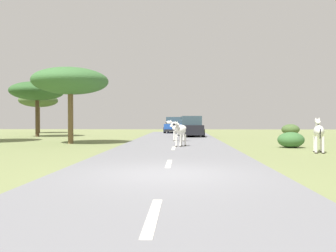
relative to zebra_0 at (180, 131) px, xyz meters
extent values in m
plane|color=olive|center=(-0.28, -9.18, -0.86)|extent=(90.00, 90.00, 0.00)
cube|color=slate|center=(-0.32, -9.18, -0.83)|extent=(6.00, 64.00, 0.05)
cube|color=silver|center=(-0.32, -13.18, -0.80)|extent=(0.16, 2.00, 0.01)
cube|color=silver|center=(-0.32, -7.18, -0.80)|extent=(0.16, 2.00, 0.01)
cube|color=silver|center=(-0.32, -1.18, -0.80)|extent=(0.16, 2.00, 0.01)
cube|color=silver|center=(-0.32, 4.82, -0.80)|extent=(0.16, 2.00, 0.01)
cube|color=silver|center=(-0.32, 10.82, -0.80)|extent=(0.16, 2.00, 0.01)
cube|color=silver|center=(-0.32, 16.82, -0.80)|extent=(0.16, 2.00, 0.01)
ellipsoid|color=silver|center=(0.03, 0.07, 0.02)|extent=(0.74, 1.01, 0.44)
cylinder|color=silver|center=(-0.20, -0.15, -0.49)|extent=(0.12, 0.12, 0.64)
cylinder|color=#28231E|center=(-0.20, -0.15, -0.79)|extent=(0.14, 0.14, 0.04)
cylinder|color=silver|center=(0.01, -0.26, -0.49)|extent=(0.12, 0.12, 0.64)
cylinder|color=#28231E|center=(0.01, -0.26, -0.79)|extent=(0.14, 0.14, 0.04)
cylinder|color=silver|center=(0.06, 0.40, -0.49)|extent=(0.12, 0.12, 0.64)
cylinder|color=#28231E|center=(0.06, 0.40, -0.79)|extent=(0.14, 0.14, 0.04)
cylinder|color=silver|center=(0.27, 0.30, -0.49)|extent=(0.12, 0.12, 0.64)
cylinder|color=#28231E|center=(0.27, 0.30, -0.79)|extent=(0.14, 0.14, 0.04)
cylinder|color=silver|center=(-0.16, -0.33, 0.25)|extent=(0.30, 0.38, 0.38)
cube|color=black|center=(-0.16, -0.33, 0.32)|extent=(0.16, 0.29, 0.26)
ellipsoid|color=silver|center=(-0.25, -0.53, 0.39)|extent=(0.33, 0.44, 0.20)
ellipsoid|color=black|center=(-0.32, -0.68, 0.37)|extent=(0.17, 0.18, 0.12)
cone|color=silver|center=(-0.26, -0.41, 0.49)|extent=(0.10, 0.10, 0.12)
cone|color=silver|center=(-0.15, -0.47, 0.49)|extent=(0.10, 0.10, 0.12)
cylinder|color=black|center=(0.23, 0.50, -0.07)|extent=(0.09, 0.13, 0.38)
ellipsoid|color=silver|center=(6.10, -2.79, 0.10)|extent=(0.71, 1.16, 0.51)
cylinder|color=silver|center=(6.33, -2.49, -0.49)|extent=(0.13, 0.13, 0.74)
cylinder|color=#28231E|center=(6.33, -2.49, -0.83)|extent=(0.15, 0.15, 0.05)
cylinder|color=silver|center=(6.07, -2.42, -0.49)|extent=(0.13, 0.13, 0.74)
cylinder|color=#28231E|center=(6.07, -2.42, -0.83)|extent=(0.15, 0.15, 0.05)
cylinder|color=silver|center=(6.14, -3.17, -0.49)|extent=(0.13, 0.13, 0.74)
cylinder|color=#28231E|center=(6.14, -3.17, -0.83)|extent=(0.15, 0.15, 0.05)
cylinder|color=silver|center=(5.87, -3.10, -0.49)|extent=(0.13, 0.13, 0.74)
cylinder|color=#28231E|center=(5.87, -3.10, -0.83)|extent=(0.15, 0.15, 0.05)
cylinder|color=silver|center=(6.24, -2.29, 0.36)|extent=(0.30, 0.43, 0.44)
cube|color=black|center=(6.24, -2.29, 0.45)|extent=(0.14, 0.36, 0.30)
ellipsoid|color=silver|center=(6.31, -2.05, 0.52)|extent=(0.32, 0.51, 0.24)
ellipsoid|color=black|center=(6.37, -1.87, 0.51)|extent=(0.18, 0.20, 0.14)
cone|color=silver|center=(6.35, -2.18, 0.64)|extent=(0.11, 0.11, 0.14)
cone|color=silver|center=(6.21, -2.14, 0.64)|extent=(0.11, 0.11, 0.14)
cylinder|color=black|center=(5.95, -3.32, 0.00)|extent=(0.08, 0.16, 0.44)
ellipsoid|color=silver|center=(-0.09, 4.71, 0.06)|extent=(1.05, 0.63, 0.46)
cylinder|color=silver|center=(-0.37, 4.91, -0.47)|extent=(0.12, 0.12, 0.67)
cylinder|color=#28231E|center=(-0.37, 4.91, -0.79)|extent=(0.14, 0.14, 0.04)
cylinder|color=silver|center=(-0.44, 4.67, -0.47)|extent=(0.12, 0.12, 0.67)
cylinder|color=#28231E|center=(-0.44, 4.67, -0.79)|extent=(0.14, 0.14, 0.04)
cylinder|color=silver|center=(0.25, 4.75, -0.47)|extent=(0.12, 0.12, 0.67)
cylinder|color=#28231E|center=(0.25, 4.75, -0.79)|extent=(0.14, 0.14, 0.04)
cylinder|color=silver|center=(0.18, 4.51, -0.47)|extent=(0.12, 0.12, 0.67)
cylinder|color=#28231E|center=(0.18, 4.51, -0.79)|extent=(0.14, 0.14, 0.04)
cylinder|color=silver|center=(-0.55, 4.83, 0.29)|extent=(0.38, 0.26, 0.39)
cube|color=black|center=(-0.55, 4.83, 0.37)|extent=(0.32, 0.12, 0.27)
ellipsoid|color=silver|center=(-0.77, 4.89, 0.44)|extent=(0.46, 0.28, 0.21)
ellipsoid|color=black|center=(-0.94, 4.93, 0.42)|extent=(0.18, 0.16, 0.13)
cone|color=silver|center=(-0.65, 4.92, 0.55)|extent=(0.10, 0.10, 0.12)
cone|color=silver|center=(-0.68, 4.80, 0.55)|extent=(0.10, 0.10, 0.12)
cylinder|color=black|center=(0.38, 4.59, -0.03)|extent=(0.14, 0.07, 0.40)
cube|color=black|center=(0.83, 11.41, -0.23)|extent=(2.07, 4.31, 0.80)
cube|color=#334751|center=(0.85, 11.21, 0.55)|extent=(1.78, 2.30, 0.76)
cube|color=black|center=(0.69, 13.56, -0.50)|extent=(1.72, 0.27, 0.24)
cylinder|color=black|center=(1.64, 12.81, -0.47)|extent=(0.26, 0.69, 0.68)
cylinder|color=black|center=(-0.15, 12.70, -0.47)|extent=(0.26, 0.69, 0.68)
cylinder|color=black|center=(1.82, 10.12, -0.47)|extent=(0.26, 0.69, 0.68)
cylinder|color=black|center=(0.02, 10.00, -0.47)|extent=(0.26, 0.69, 0.68)
cube|color=#1E479E|center=(-0.75, 19.85, -0.23)|extent=(2.13, 4.33, 0.80)
cube|color=#334751|center=(-0.74, 20.05, 0.55)|extent=(1.81, 2.32, 0.76)
cube|color=black|center=(-0.92, 17.69, -0.50)|extent=(1.72, 0.29, 0.24)
cylinder|color=black|center=(-1.76, 18.57, -0.47)|extent=(0.27, 0.70, 0.68)
cylinder|color=black|center=(0.04, 18.43, -0.47)|extent=(0.27, 0.70, 0.68)
cylinder|color=black|center=(-1.55, 21.26, -0.47)|extent=(0.27, 0.70, 0.68)
cylinder|color=black|center=(0.25, 21.12, -0.47)|extent=(0.27, 0.70, 0.68)
cylinder|color=#4C3823|center=(-12.52, 11.31, 0.73)|extent=(0.32, 0.32, 3.17)
ellipsoid|color=#2D5628|center=(-12.52, 11.31, 3.12)|extent=(4.62, 4.62, 1.62)
cylinder|color=brown|center=(-6.73, 2.66, 0.65)|extent=(0.32, 0.32, 3.02)
ellipsoid|color=#386633|center=(-6.73, 2.66, 2.97)|extent=(4.61, 4.61, 1.61)
cylinder|color=brown|center=(-15.95, 19.64, 0.59)|extent=(0.32, 0.32, 2.90)
ellipsoid|color=#425B2D|center=(-15.95, 19.64, 2.77)|extent=(4.21, 4.21, 1.47)
ellipsoid|color=#425B2D|center=(10.81, 16.28, -0.34)|extent=(1.74, 1.56, 1.04)
ellipsoid|color=#386633|center=(5.78, 0.07, -0.45)|extent=(1.37, 1.23, 0.82)
camera|label=1|loc=(0.10, -18.12, 0.58)|focal=36.77mm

